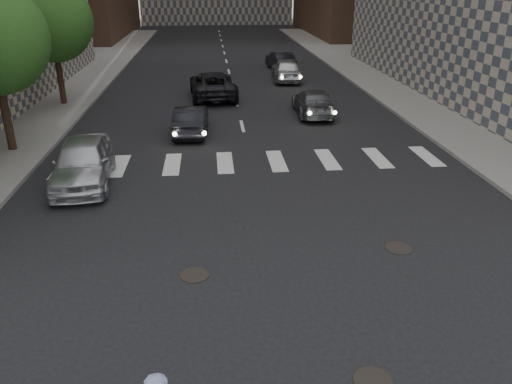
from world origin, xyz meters
The scene contains 12 objects.
ground centered at (0.00, 0.00, 0.00)m, with size 160.00×160.00×0.00m, color black.
sidewalk_right centered at (14.50, 20.00, 0.07)m, with size 13.00×80.00×0.15m, color gray.
tree_c centered at (-9.45, 19.14, 4.65)m, with size 4.20×4.20×6.60m.
manhole_a centered at (1.20, -2.50, 0.01)m, with size 0.70×0.70×0.02m, color black.
manhole_b centered at (-2.00, 1.20, 0.01)m, with size 0.70×0.70×0.02m, color black.
manhole_c centered at (3.30, 2.00, 0.01)m, with size 0.70×0.70×0.02m, color black.
silver_sedan centered at (-5.86, 7.38, 0.78)m, with size 1.84×4.58×1.56m, color silver.
traffic_car_a centered at (-2.37, 13.00, 0.64)m, with size 1.36×3.91×1.29m, color black.
traffic_car_b centered at (3.77, 15.84, 0.64)m, with size 1.80×4.43×1.29m, color #56595D.
traffic_car_c centered at (-1.30, 20.22, 0.75)m, with size 2.50×5.41×1.50m, color black.
traffic_car_d centered at (3.74, 24.98, 0.76)m, with size 1.79×4.44×1.51m, color silver.
traffic_car_e centered at (3.97, 29.39, 0.68)m, with size 1.44×4.12×1.36m, color black.
Camera 1 is at (-1.48, -9.01, 6.55)m, focal length 35.00 mm.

